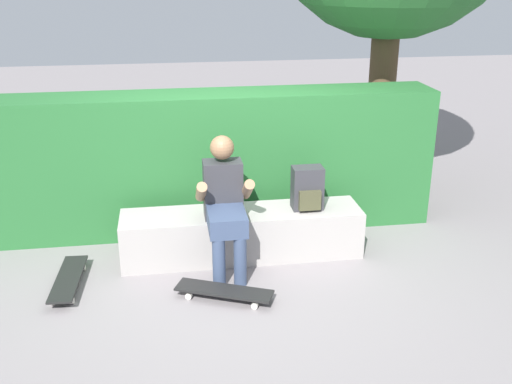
{
  "coord_description": "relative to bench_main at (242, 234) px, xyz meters",
  "views": [
    {
      "loc": [
        -0.64,
        -4.68,
        2.58
      ],
      "look_at": [
        0.12,
        0.26,
        0.65
      ],
      "focal_mm": 41.93,
      "sensor_mm": 36.0,
      "label": 1
    }
  ],
  "objects": [
    {
      "name": "skateboard_beside_bench",
      "position": [
        -1.53,
        -0.35,
        -0.15
      ],
      "size": [
        0.24,
        0.81,
        0.09
      ],
      "color": "black",
      "rests_on": "ground"
    },
    {
      "name": "skateboard_near_person",
      "position": [
        -0.25,
        -0.76,
        -0.15
      ],
      "size": [
        0.81,
        0.51,
        0.09
      ],
      "color": "black",
      "rests_on": "ground"
    },
    {
      "name": "backpack_on_bench",
      "position": [
        0.61,
        -0.01,
        0.42
      ],
      "size": [
        0.28,
        0.23,
        0.4
      ],
      "color": "#333338",
      "rests_on": "bench_main"
    },
    {
      "name": "hedge_row",
      "position": [
        -0.34,
        0.73,
        0.48
      ],
      "size": [
        4.73,
        0.57,
        1.4
      ],
      "color": "#25622E",
      "rests_on": "ground"
    },
    {
      "name": "bench_main",
      "position": [
        0.0,
        0.0,
        0.0
      ],
      "size": [
        2.21,
        0.5,
        0.44
      ],
      "color": "#9F9A95",
      "rests_on": "ground"
    },
    {
      "name": "ground_plane",
      "position": [
        0.0,
        -0.31,
        -0.22
      ],
      "size": [
        24.0,
        24.0,
        0.0
      ],
      "primitive_type": "plane",
      "color": "gray"
    },
    {
      "name": "person_skater",
      "position": [
        -0.18,
        -0.22,
        0.42
      ],
      "size": [
        0.49,
        0.62,
        1.19
      ],
      "color": "#333338",
      "rests_on": "ground"
    }
  ]
}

